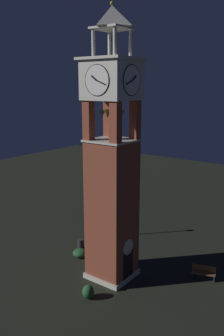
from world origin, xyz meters
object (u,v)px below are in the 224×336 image
(park_bench, at_px, (204,272))
(clock_tower, at_px, (112,172))
(trash_bin, at_px, (81,244))
(lamp_post, at_px, (122,208))

(park_bench, bearing_deg, clock_tower, 122.85)
(trash_bin, bearing_deg, clock_tower, -111.83)
(lamp_post, bearing_deg, trash_bin, 163.67)
(clock_tower, xyz_separation_m, park_bench, (3.44, -5.33, -7.04))
(park_bench, distance_m, lamp_post, 9.34)
(clock_tower, xyz_separation_m, lamp_post, (5.99, 3.39, -4.90))
(clock_tower, bearing_deg, trash_bin, 68.17)
(lamp_post, bearing_deg, clock_tower, -150.46)
(park_bench, bearing_deg, lamp_post, 73.70)
(lamp_post, xyz_separation_m, trash_bin, (-4.14, 1.21, -2.23))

